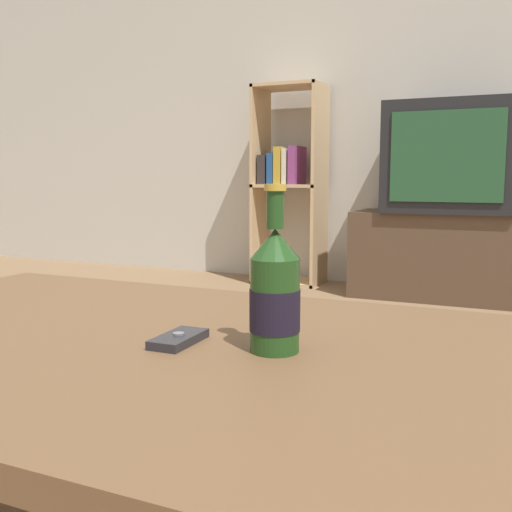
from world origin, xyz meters
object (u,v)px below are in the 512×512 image
object	(u,v)px
tv_stand	(448,255)
bookshelf	(287,180)
television	(452,158)
cell_phone	(179,339)
beer_bottle	(275,293)

from	to	relation	value
tv_stand	bookshelf	world-z (taller)	bookshelf
tv_stand	bookshelf	bearing A→B (deg)	174.90
bookshelf	television	bearing A→B (deg)	-5.31
tv_stand	television	world-z (taller)	television
tv_stand	bookshelf	distance (m)	1.11
cell_phone	bookshelf	bearing A→B (deg)	106.85
television	cell_phone	distance (m)	2.75
bookshelf	cell_phone	xyz separation A→B (m)	(0.93, -2.82, -0.24)
tv_stand	beer_bottle	bearing A→B (deg)	-88.65
tv_stand	cell_phone	bearing A→B (deg)	-91.91
tv_stand	cell_phone	size ratio (longest dim) A/B	9.57
beer_bottle	cell_phone	xyz separation A→B (m)	(-0.15, -0.02, -0.08)
tv_stand	cell_phone	distance (m)	2.74
bookshelf	beer_bottle	world-z (taller)	bookshelf
television	bookshelf	xyz separation A→B (m)	(-1.02, 0.09, -0.12)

